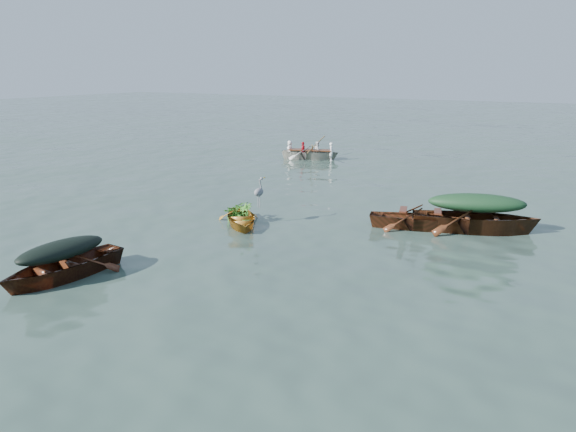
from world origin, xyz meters
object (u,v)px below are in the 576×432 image
object	(u,v)px
open_wooden_boat	(419,229)
heron	(259,197)
rowed_boat	(310,159)
green_tarp_boat	(474,232)
dark_covered_boat	(64,278)
yellow_dinghy	(241,225)

from	to	relation	value
open_wooden_boat	heron	world-z (taller)	heron
open_wooden_boat	rowed_boat	world-z (taller)	rowed_boat
green_tarp_boat	rowed_boat	size ratio (longest dim) A/B	1.20
dark_covered_boat	open_wooden_boat	bearing A→B (deg)	58.50
green_tarp_boat	open_wooden_boat	xyz separation A→B (m)	(-1.46, -0.45, 0.00)
green_tarp_boat	rowed_boat	distance (m)	13.65
yellow_dinghy	heron	world-z (taller)	heron
green_tarp_boat	rowed_boat	bearing A→B (deg)	29.59
open_wooden_boat	heron	bearing A→B (deg)	97.82
yellow_dinghy	dark_covered_boat	bearing A→B (deg)	-140.64
green_tarp_boat	yellow_dinghy	bearing A→B (deg)	95.86
open_wooden_boat	rowed_boat	bearing A→B (deg)	26.30
dark_covered_boat	open_wooden_boat	size ratio (longest dim) A/B	0.96
rowed_boat	heron	distance (m)	12.34
dark_covered_boat	heron	size ratio (longest dim) A/B	4.16
open_wooden_boat	yellow_dinghy	bearing A→B (deg)	100.16
dark_covered_boat	heron	world-z (taller)	heron
yellow_dinghy	dark_covered_boat	xyz separation A→B (m)	(-1.06, -5.50, 0.00)
dark_covered_boat	rowed_boat	size ratio (longest dim) A/B	0.95
green_tarp_boat	open_wooden_boat	distance (m)	1.53
green_tarp_boat	open_wooden_boat	bearing A→B (deg)	90.00
yellow_dinghy	heron	bearing A→B (deg)	5.19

